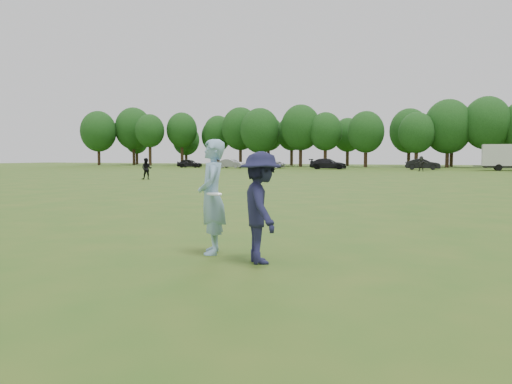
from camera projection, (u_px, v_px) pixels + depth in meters
ground at (243, 264)px, 8.34m from camera, size 200.00×200.00×0.00m
thrower at (212, 197)px, 9.13m from camera, size 0.78×0.91×2.10m
defender at (261, 207)px, 8.34m from camera, size 1.25×1.39×1.87m
player_far_a at (147, 169)px, 37.90m from camera, size 0.95×0.84×1.64m
player_far_d at (421, 164)px, 58.59m from camera, size 1.72×0.88×1.78m
car_a at (190, 163)px, 76.54m from camera, size 3.95×1.82×1.31m
car_b at (231, 164)px, 73.24m from camera, size 4.16×1.91×1.32m
car_c at (269, 163)px, 72.72m from camera, size 5.16×2.72×1.38m
car_d at (328, 164)px, 67.48m from camera, size 5.11×2.38×1.45m
car_f at (423, 164)px, 64.27m from camera, size 4.46×1.82×1.44m
disc_in_play at (214, 194)px, 8.81m from camera, size 0.33×0.33×0.05m
treeline at (448, 127)px, 78.37m from camera, size 130.35×18.39×11.74m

